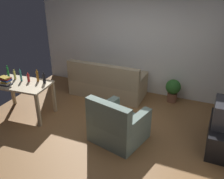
{
  "coord_description": "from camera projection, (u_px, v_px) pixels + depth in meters",
  "views": [
    {
      "loc": [
        1.9,
        -3.72,
        2.97
      ],
      "look_at": [
        0.1,
        0.5,
        0.75
      ],
      "focal_mm": 40.38,
      "sensor_mm": 36.0,
      "label": 1
    }
  ],
  "objects": [
    {
      "name": "armchair",
      "position": [
        117.0,
        126.0,
        4.69
      ],
      "size": [
        1.08,
        1.03,
        0.92
      ],
      "rotation": [
        0.0,
        0.0,
        2.9
      ],
      "color": "slate",
      "rests_on": "ground_plane"
    },
    {
      "name": "wall_rear",
      "position": [
        135.0,
        40.0,
        6.28
      ],
      "size": [
        5.2,
        0.1,
        2.7
      ],
      "primitive_type": "cube",
      "color": "white",
      "rests_on": "ground_plane"
    },
    {
      "name": "bottle_dark",
      "position": [
        44.0,
        78.0,
        5.32
      ],
      "size": [
        0.07,
        0.07,
        0.25
      ],
      "color": "black",
      "rests_on": "desk"
    },
    {
      "name": "couch",
      "position": [
        107.0,
        84.0,
        6.4
      ],
      "size": [
        1.86,
        0.84,
        0.92
      ],
      "rotation": [
        0.0,
        0.0,
        3.14
      ],
      "color": "tan",
      "rests_on": "ground_plane"
    },
    {
      "name": "book_stack",
      "position": [
        5.0,
        81.0,
        5.22
      ],
      "size": [
        0.26,
        0.19,
        0.19
      ],
      "color": "#333338",
      "rests_on": "desk"
    },
    {
      "name": "tv_stand",
      "position": [
        221.0,
        135.0,
        4.56
      ],
      "size": [
        0.44,
        1.1,
        0.48
      ],
      "rotation": [
        0.0,
        0.0,
        1.57
      ],
      "color": "black",
      "rests_on": "ground_plane"
    },
    {
      "name": "desk",
      "position": [
        22.0,
        88.0,
        5.4
      ],
      "size": [
        1.25,
        0.79,
        0.76
      ],
      "rotation": [
        0.0,
        0.0,
        0.08
      ],
      "color": "#C6B28E",
      "rests_on": "ground_plane"
    },
    {
      "name": "bottle_green",
      "position": [
        8.0,
        72.0,
        5.56
      ],
      "size": [
        0.05,
        0.05,
        0.29
      ],
      "color": "#1E722D",
      "rests_on": "desk"
    },
    {
      "name": "bottle_squat",
      "position": [
        15.0,
        75.0,
        5.52
      ],
      "size": [
        0.05,
        0.05,
        0.22
      ],
      "color": "#BCB24C",
      "rests_on": "desk"
    },
    {
      "name": "ground_plane",
      "position": [
        98.0,
        133.0,
        5.05
      ],
      "size": [
        5.2,
        4.4,
        0.02
      ],
      "primitive_type": "cube",
      "color": "olive"
    },
    {
      "name": "potted_plant",
      "position": [
        173.0,
        89.0,
        6.08
      ],
      "size": [
        0.36,
        0.36,
        0.57
      ],
      "color": "brown",
      "rests_on": "ground_plane"
    },
    {
      "name": "bottle_amber",
      "position": [
        37.0,
        76.0,
        5.4
      ],
      "size": [
        0.05,
        0.05,
        0.26
      ],
      "color": "#9E6019",
      "rests_on": "desk"
    },
    {
      "name": "bottle_tall",
      "position": [
        21.0,
        76.0,
        5.42
      ],
      "size": [
        0.04,
        0.04,
        0.27
      ],
      "color": "teal",
      "rests_on": "desk"
    },
    {
      "name": "bottle_red",
      "position": [
        28.0,
        78.0,
        5.39
      ],
      "size": [
        0.06,
        0.06,
        0.2
      ],
      "color": "#AD2323",
      "rests_on": "desk"
    }
  ]
}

